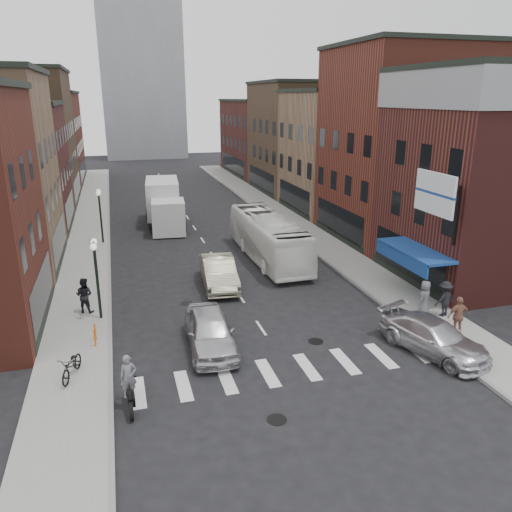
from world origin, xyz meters
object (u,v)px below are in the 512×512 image
(sedan_left_near, at_px, (210,331))
(curb_car, at_px, (434,337))
(ped_right_a, at_px, (445,299))
(streetlamp_near, at_px, (96,265))
(ped_right_b, at_px, (459,316))
(streetlamp_far, at_px, (100,206))
(ped_left_solo, at_px, (84,295))
(billboard_sign, at_px, (436,195))
(bike_rack, at_px, (95,335))
(transit_bus, at_px, (268,237))
(box_truck, at_px, (164,205))
(ped_right_c, at_px, (425,298))
(sedan_left_far, at_px, (219,272))
(parked_bicycle, at_px, (72,365))
(motorcycle_rider, at_px, (129,384))

(sedan_left_near, bearing_deg, curb_car, -15.34)
(ped_right_a, bearing_deg, streetlamp_near, -27.25)
(ped_right_a, bearing_deg, ped_right_b, 58.27)
(streetlamp_far, bearing_deg, ped_left_solo, -93.31)
(billboard_sign, bearing_deg, ped_right_a, -60.31)
(ped_left_solo, bearing_deg, streetlamp_far, -69.19)
(bike_rack, bearing_deg, streetlamp_near, 85.76)
(bike_rack, xyz_separation_m, transit_bus, (11.10, 9.86, 0.99))
(bike_rack, bearing_deg, box_truck, 75.81)
(sedan_left_near, height_order, ped_right_c, ped_right_c)
(box_truck, bearing_deg, sedan_left_far, -79.30)
(bike_rack, height_order, ped_right_b, ped_right_b)
(ped_right_a, bearing_deg, sedan_left_far, -49.16)
(ped_right_a, bearing_deg, billboard_sign, -72.62)
(streetlamp_near, xyz_separation_m, box_truck, (5.10, 18.27, -1.03))
(streetlamp_near, bearing_deg, curb_car, -27.78)
(box_truck, relative_size, ped_right_b, 4.81)
(billboard_sign, height_order, box_truck, billboard_sign)
(bike_rack, relative_size, transit_bus, 0.07)
(streetlamp_near, bearing_deg, box_truck, 74.40)
(sedan_left_far, distance_m, ped_left_solo, 7.64)
(transit_bus, bearing_deg, box_truck, 116.97)
(ped_left_solo, bearing_deg, sedan_left_near, 159.88)
(streetlamp_far, bearing_deg, parked_bicycle, -92.94)
(sedan_left_near, xyz_separation_m, ped_left_solo, (-5.43, 5.29, 0.22))
(parked_bicycle, relative_size, ped_left_solo, 1.04)
(curb_car, relative_size, ped_right_c, 2.85)
(sedan_left_near, bearing_deg, motorcycle_rider, -131.97)
(motorcycle_rider, relative_size, curb_car, 0.42)
(streetlamp_near, relative_size, bike_rack, 5.14)
(motorcycle_rider, relative_size, ped_right_c, 1.19)
(transit_bus, bearing_deg, ped_left_solo, -152.55)
(streetlamp_far, distance_m, sedan_left_far, 12.98)
(streetlamp_far, xyz_separation_m, sedan_left_far, (6.60, -10.98, -2.05))
(curb_car, relative_size, ped_right_b, 2.73)
(streetlamp_near, distance_m, streetlamp_far, 14.00)
(transit_bus, height_order, ped_right_c, transit_bus)
(streetlamp_near, height_order, ped_right_a, streetlamp_near)
(ped_right_c, bearing_deg, sedan_left_far, -70.17)
(motorcycle_rider, xyz_separation_m, parked_bicycle, (-2.10, 2.53, -0.34))
(streetlamp_far, distance_m, sedan_left_near, 19.02)
(billboard_sign, relative_size, ped_right_a, 2.05)
(sedan_left_near, relative_size, ped_right_a, 2.73)
(box_truck, height_order, sedan_left_far, box_truck)
(curb_car, xyz_separation_m, ped_right_a, (2.61, 2.92, 0.32))
(parked_bicycle, relative_size, ped_right_c, 1.07)
(curb_car, xyz_separation_m, parked_bicycle, (-14.88, 1.90, -0.09))
(streetlamp_far, bearing_deg, motorcycle_rider, -87.13)
(box_truck, distance_m, ped_right_c, 24.66)
(streetlamp_near, distance_m, ped_right_c, 16.24)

